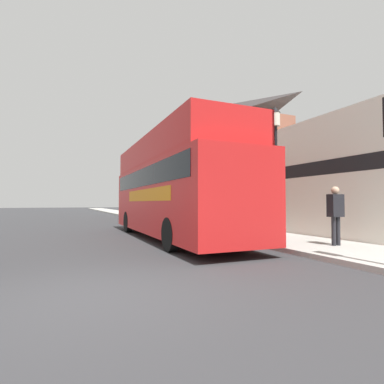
# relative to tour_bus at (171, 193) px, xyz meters

# --- Properties ---
(ground_plane) EXTENTS (144.00, 144.00, 0.00)m
(ground_plane) POSITION_rel_tour_bus_xyz_m (-3.70, 14.27, -1.88)
(ground_plane) COLOR #333335
(sidewalk) EXTENTS (3.20, 108.00, 0.14)m
(sidewalk) POSITION_rel_tour_bus_xyz_m (3.40, 11.27, -1.81)
(sidewalk) COLOR #ADAAA3
(sidewalk) RESTS_ON ground_plane
(pub_white_frontage) EXTENTS (6.01, 10.67, 4.85)m
(pub_white_frontage) POSITION_rel_tour_bus_xyz_m (7.99, -1.51, 0.55)
(pub_white_frontage) COLOR silver
(pub_white_frontage) RESTS_ON ground_plane
(brick_terrace_rear) EXTENTS (6.00, 18.41, 10.40)m
(brick_terrace_rear) POSITION_rel_tour_bus_xyz_m (8.00, 13.85, 3.32)
(brick_terrace_rear) COLOR #935642
(brick_terrace_rear) RESTS_ON ground_plane
(tour_bus) EXTENTS (2.63, 10.71, 4.05)m
(tour_bus) POSITION_rel_tour_bus_xyz_m (0.00, 0.00, 0.00)
(tour_bus) COLOR red
(tour_bus) RESTS_ON ground_plane
(parked_car_ahead_of_bus) EXTENTS (1.79, 4.02, 1.42)m
(parked_car_ahead_of_bus) POSITION_rel_tour_bus_xyz_m (0.72, 7.42, -1.22)
(parked_car_ahead_of_bus) COLOR #9E9EA3
(parked_car_ahead_of_bus) RESTS_ON ground_plane
(pedestrian_nearest) EXTENTS (0.48, 0.26, 1.82)m
(pedestrian_nearest) POSITION_rel_tour_bus_xyz_m (3.61, -4.96, -0.64)
(pedestrian_nearest) COLOR #232328
(pedestrian_nearest) RESTS_ON sidewalk
(pedestrian_second) EXTENTS (0.41, 0.22, 1.56)m
(pedestrian_second) POSITION_rel_tour_bus_xyz_m (3.16, -2.51, -0.80)
(pedestrian_second) COLOR #232328
(pedestrian_second) RESTS_ON sidewalk
(pedestrian_third) EXTENTS (0.43, 0.24, 1.65)m
(pedestrian_third) POSITION_rel_tour_bus_xyz_m (2.49, 0.14, -0.74)
(pedestrian_third) COLOR #232328
(pedestrian_third) RESTS_ON sidewalk
(lamp_post_nearest) EXTENTS (0.35, 0.35, 4.57)m
(lamp_post_nearest) POSITION_rel_tour_bus_xyz_m (2.42, -3.62, 1.43)
(lamp_post_nearest) COLOR black
(lamp_post_nearest) RESTS_ON sidewalk
(lamp_post_second) EXTENTS (0.35, 0.35, 5.12)m
(lamp_post_second) POSITION_rel_tour_bus_xyz_m (2.18, 3.64, 1.76)
(lamp_post_second) COLOR black
(lamp_post_second) RESTS_ON sidewalk
(litter_bin) EXTENTS (0.48, 0.48, 1.04)m
(litter_bin) POSITION_rel_tour_bus_xyz_m (3.59, -1.03, -1.19)
(litter_bin) COLOR black
(litter_bin) RESTS_ON sidewalk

